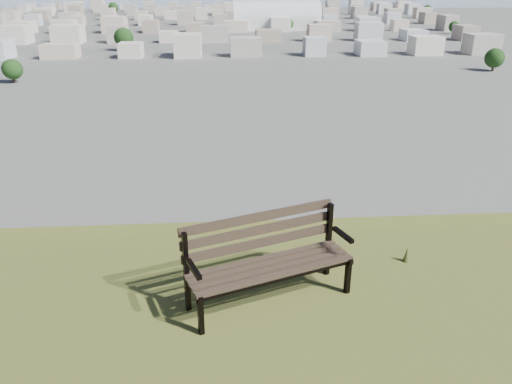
{
  "coord_description": "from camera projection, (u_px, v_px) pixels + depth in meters",
  "views": [
    {
      "loc": [
        0.41,
        -1.44,
        27.87
      ],
      "look_at": [
        0.83,
        4.56,
        25.3
      ],
      "focal_mm": 35.0,
      "sensor_mm": 36.0,
      "label": 1
    }
  ],
  "objects": [
    {
      "name": "city_trees",
      "position": [
        175.0,
        21.0,
        301.33
      ],
      "size": [
        406.52,
        387.2,
        9.98
      ],
      "color": "#35231A",
      "rests_on": "ground"
    },
    {
      "name": "arena",
      "position": [
        276.0,
        21.0,
        299.9
      ],
      "size": [
        51.78,
        22.46,
        21.74
      ],
      "rotation": [
        0.0,
        0.0,
        -0.01
      ],
      "color": "silver",
      "rests_on": "ground"
    },
    {
      "name": "park_bench",
      "position": [
        267.0,
        255.0,
        4.72
      ],
      "size": [
        1.66,
        1.03,
        0.83
      ],
      "rotation": [
        0.0,
        0.0,
        0.36
      ],
      "color": "#3D3223",
      "rests_on": "hilltop_mesa"
    },
    {
      "name": "city_blocks",
      "position": [
        219.0,
        15.0,
        372.76
      ],
      "size": [
        395.0,
        361.0,
        7.0
      ],
      "color": "silver",
      "rests_on": "ground"
    }
  ]
}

